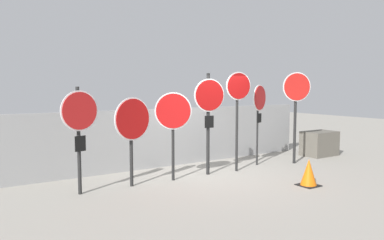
{
  "coord_description": "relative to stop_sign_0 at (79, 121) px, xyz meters",
  "views": [
    {
      "loc": [
        -5.3,
        -7.51,
        2.21
      ],
      "look_at": [
        -0.45,
        0.0,
        1.42
      ],
      "focal_mm": 35.0,
      "sensor_mm": 36.0,
      "label": 1
    }
  ],
  "objects": [
    {
      "name": "traffic_cone_0",
      "position": [
        4.5,
        -2.08,
        -1.23
      ],
      "size": [
        0.43,
        0.43,
        0.61
      ],
      "color": "black",
      "rests_on": "ground"
    },
    {
      "name": "stop_sign_1",
      "position": [
        1.16,
        -0.01,
        -0.14
      ],
      "size": [
        0.93,
        0.26,
        1.99
      ],
      "rotation": [
        0.0,
        0.0,
        0.24
      ],
      "color": "black",
      "rests_on": "ground"
    },
    {
      "name": "stop_sign_5",
      "position": [
        5.1,
        0.2,
        0.19
      ],
      "size": [
        0.69,
        0.29,
        2.28
      ],
      "rotation": [
        0.0,
        0.0,
        0.36
      ],
      "color": "black",
      "rests_on": "ground"
    },
    {
      "name": "stop_sign_4",
      "position": [
        4.09,
        -0.09,
        0.38
      ],
      "size": [
        0.72,
        0.17,
        2.6
      ],
      "rotation": [
        0.0,
        0.0,
        -0.13
      ],
      "color": "black",
      "rests_on": "ground"
    },
    {
      "name": "ground_plane",
      "position": [
        3.12,
        -0.08,
        -1.53
      ],
      "size": [
        40.0,
        40.0,
        0.0
      ],
      "primitive_type": "plane",
      "color": "gray"
    },
    {
      "name": "stop_sign_6",
      "position": [
        6.13,
        -0.22,
        0.35
      ],
      "size": [
        0.76,
        0.37,
        2.63
      ],
      "rotation": [
        0.0,
        0.0,
        -0.43
      ],
      "color": "black",
      "rests_on": "ground"
    },
    {
      "name": "fence_back",
      "position": [
        3.12,
        1.51,
        -0.72
      ],
      "size": [
        9.18,
        0.12,
        1.61
      ],
      "color": "gray",
      "rests_on": "ground"
    },
    {
      "name": "storage_crate",
      "position": [
        7.79,
        0.25,
        -1.14
      ],
      "size": [
        1.1,
        0.73,
        0.79
      ],
      "color": "#605B51",
      "rests_on": "ground"
    },
    {
      "name": "stop_sign_3",
      "position": [
        3.23,
        0.0,
        0.19
      ],
      "size": [
        0.81,
        0.2,
        2.56
      ],
      "rotation": [
        0.0,
        0.0,
        -0.16
      ],
      "color": "black",
      "rests_on": "ground"
    },
    {
      "name": "stop_sign_2",
      "position": [
        2.17,
        -0.04,
        -0.01
      ],
      "size": [
        0.82,
        0.35,
        2.09
      ],
      "rotation": [
        0.0,
        0.0,
        -0.38
      ],
      "color": "black",
      "rests_on": "ground"
    },
    {
      "name": "stop_sign_0",
      "position": [
        0.0,
        0.0,
        0.0
      ],
      "size": [
        0.81,
        0.21,
        2.22
      ],
      "rotation": [
        0.0,
        0.0,
        0.22
      ],
      "color": "black",
      "rests_on": "ground"
    }
  ]
}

